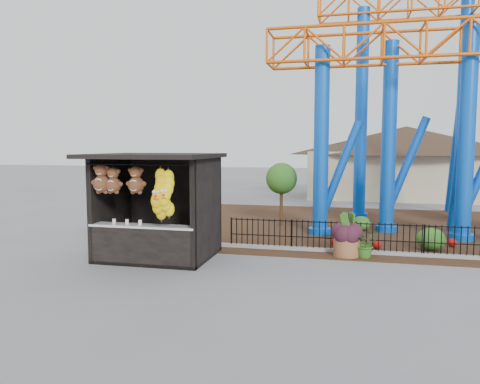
% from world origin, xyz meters
% --- Properties ---
extents(ground, '(120.00, 120.00, 0.00)m').
position_xyz_m(ground, '(0.00, 0.00, 0.00)').
color(ground, slate).
rests_on(ground, ground).
extents(mulch_bed, '(18.00, 12.00, 0.02)m').
position_xyz_m(mulch_bed, '(4.00, 8.00, 0.01)').
color(mulch_bed, '#331E11').
rests_on(mulch_bed, ground).
extents(curb, '(18.00, 0.18, 0.12)m').
position_xyz_m(curb, '(4.00, 3.00, 0.06)').
color(curb, gray).
rests_on(curb, ground).
extents(prize_booth, '(3.50, 3.40, 3.12)m').
position_xyz_m(prize_booth, '(-3.01, 0.89, 1.54)').
color(prize_booth, black).
rests_on(prize_booth, ground).
extents(picket_fence, '(12.20, 0.06, 1.00)m').
position_xyz_m(picket_fence, '(4.90, 3.00, 0.50)').
color(picket_fence, black).
rests_on(picket_fence, ground).
extents(roller_coaster, '(11.00, 6.37, 10.82)m').
position_xyz_m(roller_coaster, '(5.12, 8.23, 6.44)').
color(roller_coaster, blue).
rests_on(roller_coaster, ground).
extents(terracotta_planter, '(0.98, 0.98, 0.61)m').
position_xyz_m(terracotta_planter, '(2.53, 2.58, 0.31)').
color(terracotta_planter, brown).
rests_on(terracotta_planter, ground).
extents(planter_foliage, '(0.70, 0.70, 0.64)m').
position_xyz_m(planter_foliage, '(2.53, 2.58, 0.93)').
color(planter_foliage, '#2F131F').
rests_on(planter_foliage, terracotta_planter).
extents(potted_plant, '(0.95, 0.89, 0.84)m').
position_xyz_m(potted_plant, '(3.08, 2.52, 0.42)').
color(potted_plant, '#22591A').
rests_on(potted_plant, ground).
extents(landscaping, '(6.73, 3.91, 0.71)m').
position_xyz_m(landscaping, '(4.87, 5.12, 0.31)').
color(landscaping, '#295B1A').
rests_on(landscaping, mulch_bed).
extents(pavilion, '(15.00, 15.00, 4.80)m').
position_xyz_m(pavilion, '(6.00, 20.00, 3.07)').
color(pavilion, '#BFAD8C').
rests_on(pavilion, ground).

